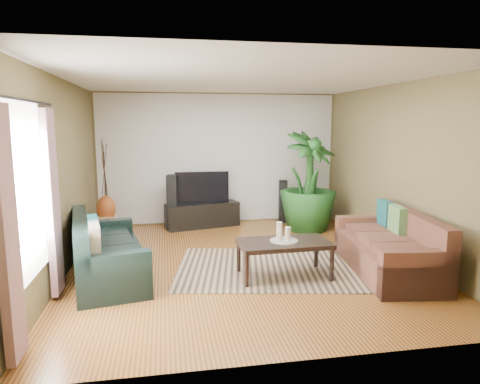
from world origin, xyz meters
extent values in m
plane|color=#9D6B28|center=(0.00, 0.00, 0.00)|extent=(5.50, 5.50, 0.00)
plane|color=white|center=(0.00, 0.00, 2.70)|extent=(5.50, 5.50, 0.00)
plane|color=brown|center=(0.00, 2.75, 1.35)|extent=(5.00, 0.00, 5.00)
plane|color=brown|center=(0.00, -2.75, 1.35)|extent=(5.00, 0.00, 5.00)
plane|color=brown|center=(-2.50, 0.00, 1.35)|extent=(0.00, 5.50, 5.50)
plane|color=brown|center=(2.50, 0.00, 1.35)|extent=(0.00, 5.50, 5.50)
plane|color=white|center=(0.00, 2.74, 1.35)|extent=(4.90, 0.00, 4.90)
plane|color=white|center=(-2.48, -1.60, 1.40)|extent=(0.00, 1.80, 1.80)
cube|color=gray|center=(-2.43, -2.35, 1.15)|extent=(0.08, 0.35, 2.20)
cube|color=gray|center=(-2.43, -0.85, 1.15)|extent=(0.08, 0.35, 2.20)
cylinder|color=black|center=(-2.43, -1.60, 2.30)|extent=(0.03, 1.90, 0.03)
cube|color=black|center=(-1.90, -0.28, 0.42)|extent=(1.22, 2.12, 0.85)
cube|color=#553023|center=(1.93, -0.76, 0.42)|extent=(1.16, 2.14, 0.85)
cube|color=tan|center=(0.36, -0.33, 0.01)|extent=(2.98, 2.35, 0.01)
cube|color=black|center=(0.45, -0.69, 0.25)|extent=(1.25, 0.71, 0.50)
cylinder|color=#989792|center=(0.45, -0.69, 0.51)|extent=(0.38, 0.38, 0.02)
cylinder|color=#F3E9CD|center=(0.39, -0.66, 0.64)|extent=(0.08, 0.08, 0.25)
cylinder|color=beige|center=(0.49, -0.73, 0.61)|extent=(0.08, 0.08, 0.19)
cylinder|color=#F1E6CB|center=(0.52, -0.63, 0.60)|extent=(0.08, 0.08, 0.16)
cube|color=black|center=(-0.39, 2.38, 0.24)|extent=(1.53, 0.78, 0.49)
cube|color=black|center=(-0.39, 2.40, 0.81)|extent=(1.08, 0.06, 0.64)
cube|color=black|center=(-0.98, 2.24, 0.55)|extent=(0.24, 0.26, 1.09)
cube|color=black|center=(1.33, 2.50, 0.45)|extent=(0.18, 0.20, 0.90)
imported|color=#184717|center=(1.63, 1.77, 0.97)|extent=(1.50, 1.50, 1.93)
cylinder|color=black|center=(1.63, 1.77, 0.14)|extent=(0.36, 0.36, 0.28)
cube|color=gray|center=(-2.19, 1.83, 0.19)|extent=(0.39, 0.39, 0.37)
ellipsoid|color=brown|center=(-2.19, 1.83, 0.55)|extent=(0.34, 0.34, 0.48)
cube|color=brown|center=(-2.25, 0.99, 0.26)|extent=(0.50, 0.50, 0.52)
camera|label=1|loc=(-1.12, -6.10, 2.08)|focal=32.00mm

